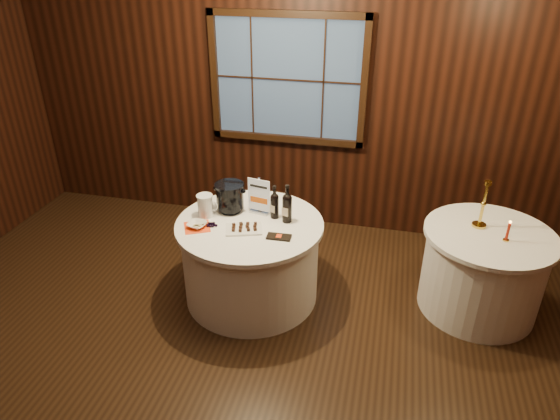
% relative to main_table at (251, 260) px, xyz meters
% --- Properties ---
extents(ground, '(6.00, 6.00, 0.00)m').
position_rel_main_table_xyz_m(ground, '(0.00, -1.00, -0.39)').
color(ground, black).
rests_on(ground, ground).
extents(back_wall, '(6.00, 0.10, 3.00)m').
position_rel_main_table_xyz_m(back_wall, '(0.00, 1.48, 1.16)').
color(back_wall, black).
rests_on(back_wall, ground).
extents(main_table, '(1.28, 1.28, 0.77)m').
position_rel_main_table_xyz_m(main_table, '(0.00, 0.00, 0.00)').
color(main_table, white).
rests_on(main_table, ground).
extents(side_table, '(1.08, 1.08, 0.77)m').
position_rel_main_table_xyz_m(side_table, '(2.00, 0.30, 0.00)').
color(side_table, white).
rests_on(side_table, ground).
extents(sign_stand, '(0.21, 0.13, 0.34)m').
position_rel_main_table_xyz_m(sign_stand, '(0.04, 0.19, 0.50)').
color(sign_stand, '#AFAFB6').
rests_on(sign_stand, main_table).
extents(port_bottle_left, '(0.07, 0.08, 0.30)m').
position_rel_main_table_xyz_m(port_bottle_left, '(0.19, 0.14, 0.51)').
color(port_bottle_left, black).
rests_on(port_bottle_left, main_table).
extents(port_bottle_right, '(0.08, 0.09, 0.35)m').
position_rel_main_table_xyz_m(port_bottle_right, '(0.31, 0.10, 0.53)').
color(port_bottle_right, black).
rests_on(port_bottle_right, main_table).
extents(ice_bucket, '(0.26, 0.26, 0.26)m').
position_rel_main_table_xyz_m(ice_bucket, '(-0.23, 0.17, 0.52)').
color(ice_bucket, black).
rests_on(ice_bucket, main_table).
extents(chocolate_plate, '(0.35, 0.29, 0.04)m').
position_rel_main_table_xyz_m(chocolate_plate, '(-0.01, -0.13, 0.40)').
color(chocolate_plate, white).
rests_on(chocolate_plate, main_table).
extents(chocolate_box, '(0.20, 0.11, 0.02)m').
position_rel_main_table_xyz_m(chocolate_box, '(0.30, -0.18, 0.39)').
color(chocolate_box, black).
rests_on(chocolate_box, main_table).
extents(grape_bunch, '(0.15, 0.07, 0.03)m').
position_rel_main_table_xyz_m(grape_bunch, '(-0.29, -0.14, 0.40)').
color(grape_bunch, black).
rests_on(grape_bunch, main_table).
extents(glass_pitcher, '(0.19, 0.14, 0.20)m').
position_rel_main_table_xyz_m(glass_pitcher, '(-0.40, 0.02, 0.49)').
color(glass_pitcher, silver).
rests_on(glass_pitcher, main_table).
extents(orange_napkin, '(0.28, 0.28, 0.00)m').
position_rel_main_table_xyz_m(orange_napkin, '(-0.41, -0.18, 0.38)').
color(orange_napkin, '#FD4515').
rests_on(orange_napkin, main_table).
extents(cracker_bowl, '(0.18, 0.18, 0.04)m').
position_rel_main_table_xyz_m(cracker_bowl, '(-0.41, -0.18, 0.41)').
color(cracker_bowl, white).
rests_on(cracker_bowl, orange_napkin).
extents(brass_candlestick, '(0.12, 0.12, 0.42)m').
position_rel_main_table_xyz_m(brass_candlestick, '(1.91, 0.39, 0.53)').
color(brass_candlestick, gold).
rests_on(brass_candlestick, side_table).
extents(red_candle, '(0.05, 0.05, 0.19)m').
position_rel_main_table_xyz_m(red_candle, '(2.10, 0.20, 0.46)').
color(red_candle, gold).
rests_on(red_candle, side_table).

